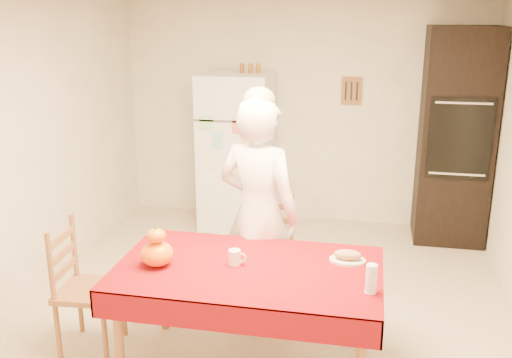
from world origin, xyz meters
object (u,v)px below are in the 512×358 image
(dining_table, at_px, (248,277))
(seated_woman, at_px, (259,215))
(refrigerator, at_px, (237,151))
(oven_cabinet, at_px, (455,137))
(bread_plate, at_px, (347,260))
(coffee_mug, at_px, (235,257))
(pumpkin_lower, at_px, (157,254))
(wine_glass, at_px, (371,279))
(chair_far, at_px, (268,250))
(chair_left, at_px, (80,283))

(dining_table, distance_m, seated_woman, 0.65)
(refrigerator, height_order, dining_table, refrigerator)
(oven_cabinet, relative_size, bread_plate, 9.17)
(coffee_mug, height_order, pumpkin_lower, pumpkin_lower)
(refrigerator, distance_m, wine_glass, 3.22)
(coffee_mug, xyz_separation_m, wine_glass, (0.87, -0.21, 0.04))
(refrigerator, height_order, seated_woman, seated_woman)
(coffee_mug, bearing_deg, seated_woman, 86.33)
(oven_cabinet, distance_m, bread_plate, 2.69)
(refrigerator, relative_size, oven_cabinet, 0.77)
(chair_far, height_order, seated_woman, seated_woman)
(coffee_mug, bearing_deg, oven_cabinet, 58.24)
(oven_cabinet, bearing_deg, dining_table, -120.08)
(dining_table, distance_m, coffee_mug, 0.15)
(pumpkin_lower, bearing_deg, wine_glass, -4.25)
(oven_cabinet, bearing_deg, chair_far, -130.85)
(seated_woman, xyz_separation_m, pumpkin_lower, (-0.52, -0.71, -0.05))
(chair_left, distance_m, bread_plate, 1.87)
(chair_left, height_order, wine_glass, chair_left)
(chair_far, distance_m, coffee_mug, 0.90)
(pumpkin_lower, height_order, bread_plate, pumpkin_lower)
(oven_cabinet, height_order, pumpkin_lower, oven_cabinet)
(chair_far, xyz_separation_m, seated_woman, (-0.03, -0.24, 0.38))
(dining_table, distance_m, chair_left, 1.24)
(chair_far, xyz_separation_m, coffee_mug, (-0.07, -0.84, 0.30))
(chair_left, bearing_deg, bread_plate, -88.63)
(chair_left, distance_m, pumpkin_lower, 0.74)
(refrigerator, bearing_deg, dining_table, -75.08)
(oven_cabinet, height_order, wine_glass, oven_cabinet)
(seated_woman, xyz_separation_m, coffee_mug, (-0.04, -0.60, -0.08))
(bread_plate, bearing_deg, oven_cabinet, 69.19)
(seated_woman, height_order, pumpkin_lower, seated_woman)
(oven_cabinet, bearing_deg, wine_glass, -105.37)
(wine_glass, bearing_deg, seated_woman, 135.58)
(chair_left, height_order, coffee_mug, chair_left)
(dining_table, relative_size, chair_left, 1.79)
(oven_cabinet, height_order, coffee_mug, oven_cabinet)
(dining_table, height_order, seated_woman, seated_woman)
(oven_cabinet, height_order, seated_woman, oven_cabinet)
(bread_plate, bearing_deg, dining_table, -161.26)
(chair_far, xyz_separation_m, wine_glass, (0.80, -1.05, 0.34))
(refrigerator, distance_m, seated_woman, 2.14)
(refrigerator, bearing_deg, chair_left, -101.05)
(refrigerator, relative_size, dining_table, 1.00)
(chair_far, bearing_deg, seated_woman, -104.05)
(coffee_mug, bearing_deg, pumpkin_lower, -167.14)
(chair_far, relative_size, coffee_mug, 9.50)
(oven_cabinet, xyz_separation_m, wine_glass, (-0.80, -2.90, -0.25))
(pumpkin_lower, height_order, wine_glass, wine_glass)
(dining_table, distance_m, chair_far, 0.88)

